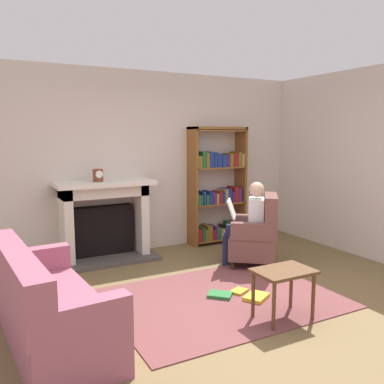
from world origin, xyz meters
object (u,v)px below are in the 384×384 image
bookshelf (218,188)px  side_table (284,278)px  armchair_reading (257,235)px  fireplace (104,218)px  seated_reader (248,220)px  mantel_clock (98,175)px  sofa_floral (47,308)px

bookshelf → side_table: 2.91m
armchair_reading → fireplace: bearing=-88.1°
seated_reader → armchair_reading: bearing=90.0°
mantel_clock → side_table: 2.90m
mantel_clock → sofa_floral: (-1.01, -2.01, -0.89)m
bookshelf → sofa_floral: bookshelf is taller
sofa_floral → side_table: (2.07, -0.57, 0.09)m
fireplace → armchair_reading: bearing=-35.5°
mantel_clock → fireplace: bearing=45.7°
bookshelf → sofa_floral: size_ratio=1.08×
mantel_clock → armchair_reading: (1.84, -1.14, -0.79)m
fireplace → mantel_clock: size_ratio=8.02×
fireplace → side_table: (0.96, -2.68, -0.18)m
side_table → seated_reader: bearing=65.7°
armchair_reading → seated_reader: 0.23m
armchair_reading → sofa_floral: bearing=-35.6°
bookshelf → side_table: bookshelf is taller
seated_reader → sofa_floral: seated_reader is taller
seated_reader → sofa_floral: bearing=-33.8°
mantel_clock → side_table: (1.06, -2.58, -0.80)m
side_table → bookshelf: bearing=71.0°
bookshelf → sofa_floral: 3.74m
mantel_clock → side_table: bearing=-67.6°
fireplace → side_table: size_ratio=2.46×
bookshelf → side_table: bearing=-109.0°
fireplace → sofa_floral: 2.40m
armchair_reading → side_table: (-0.77, -1.44, -0.01)m
seated_reader → sofa_floral: size_ratio=0.65×
bookshelf → fireplace: bearing=-178.9°
fireplace → armchair_reading: fireplace is taller
fireplace → mantel_clock: mantel_clock is taller
mantel_clock → armchair_reading: size_ratio=0.18×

